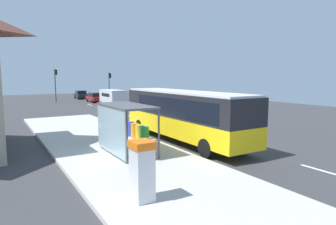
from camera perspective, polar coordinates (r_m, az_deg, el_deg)
The scene contains 22 objects.
ground_plane at distance 29.69m, azimuth -7.37°, elevation -0.97°, with size 56.00×92.00×0.04m, color #38383A.
sidewalk_platform at distance 16.37m, azimuth -10.71°, elevation -7.26°, with size 6.20×30.00×0.18m, color beige.
lane_stripe_seg_0 at distance 14.58m, azimuth 28.40°, elevation -10.14°, with size 0.16×2.20×0.01m, color silver.
lane_stripe_seg_1 at distance 17.50m, azimuth 14.06°, elevation -6.69°, with size 0.16×2.20×0.01m, color silver.
lane_stripe_seg_2 at distance 21.21m, azimuth 4.38°, elevation -4.09°, with size 0.16×2.20×0.01m, color silver.
lane_stripe_seg_3 at distance 25.37m, azimuth -2.24°, elevation -2.23°, with size 0.16×2.20×0.01m, color silver.
lane_stripe_seg_4 at distance 29.79m, azimuth -6.93°, elevation -0.88°, with size 0.16×2.20×0.01m, color silver.
lane_stripe_seg_5 at distance 34.36m, azimuth -10.40°, elevation 0.11°, with size 0.16×2.20×0.01m, color silver.
lane_stripe_seg_6 at distance 39.05m, azimuth -13.04°, elevation 0.87°, with size 0.16×2.20×0.01m, color silver.
lane_stripe_seg_7 at distance 43.80m, azimuth -15.11°, elevation 1.47°, with size 0.16×2.20×0.01m, color silver.
bus at distance 18.25m, azimuth 2.97°, elevation -0.06°, with size 2.57×11.02×3.21m.
white_van at distance 40.38m, azimuth -10.85°, elevation 3.03°, with size 2.06×5.22×2.30m.
sedan_near at distance 48.20m, azimuth -14.16°, elevation 2.93°, with size 1.85×4.41×1.52m.
sedan_far at distance 56.34m, azimuth -16.74°, elevation 3.41°, with size 2.05×4.50×1.52m.
ticket_machine at distance 9.36m, azimuth -5.13°, elevation -11.25°, with size 0.66×0.76×1.94m.
recycling_bin_green at distance 17.57m, azimuth -4.62°, elevation -4.28°, with size 0.52×0.52×0.95m, color green.
recycling_bin_yellow at distance 18.18m, azimuth -5.62°, elevation -3.90°, with size 0.52×0.52×0.95m, color yellow.
recycling_bin_orange at distance 18.81m, azimuth -6.55°, elevation -3.55°, with size 0.52×0.52×0.95m, color orange.
recycling_bin_blue at distance 19.43m, azimuth -7.42°, elevation -3.22°, with size 0.52×0.52×0.95m, color blue.
traffic_light_near_side at distance 50.87m, azimuth -11.41°, elevation 5.90°, with size 0.49×0.28×4.76m.
traffic_light_far_side at distance 49.37m, azimuth -21.21°, elevation 5.90°, with size 0.49×0.28×5.28m.
bus_shelter at distance 14.91m, azimuth -9.34°, elevation -0.77°, with size 1.80×4.00×2.50m.
Camera 1 is at (-11.94, -12.87, 4.11)m, focal length 30.99 mm.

